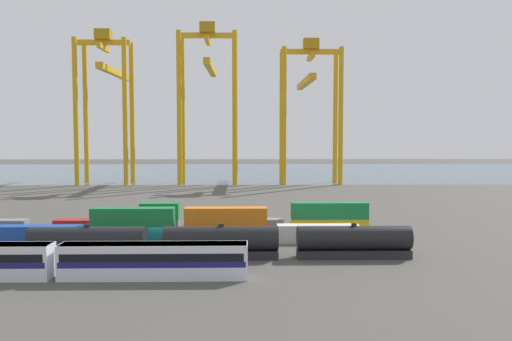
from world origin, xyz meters
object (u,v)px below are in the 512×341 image
Objects in this scene: shipping_container_12 at (245,227)px; gantry_crane_east at (309,96)px; freight_tank_row at (221,242)px; shipping_container_7 at (318,233)px; shipping_container_9 at (74,228)px; gantry_crane_west at (107,90)px; gantry_crane_central at (209,87)px; passenger_train at (56,260)px.

shipping_container_12 is 96.74m from gantry_crane_east.
freight_tank_row is 1.07× the size of gantry_crane_east.
shipping_container_9 is at bearing 171.58° from shipping_container_7.
gantry_crane_west reaches higher than shipping_container_7.
gantry_crane_central reaches higher than gantry_crane_east.
freight_tank_row is at bearing -102.66° from gantry_crane_east.
gantry_crane_central reaches higher than gantry_crane_west.
gantry_crane_central is at bearing 85.38° from passenger_train.
freight_tank_row is 28.43m from shipping_container_9.
gantry_crane_central is 1.11× the size of gantry_crane_east.
shipping_container_9 is at bearing -99.53° from gantry_crane_central.
shipping_container_12 is (-10.82, 5.56, 0.00)m from shipping_container_7.
gantry_crane_west is 1.06× the size of gantry_crane_east.
shipping_container_7 is at bearing -95.94° from gantry_crane_east.
gantry_crane_east is at bearing 77.05° from shipping_container_12.
shipping_container_12 is at bearing 152.80° from shipping_container_7.
gantry_crane_east is at bearing 77.34° from freight_tank_row.
gantry_crane_east reaches higher than passenger_train.
gantry_crane_west is 64.99m from gantry_crane_east.
shipping_container_9 is 95.97m from gantry_crane_central.
freight_tank_row reaches higher than shipping_container_9.
gantry_crane_central reaches higher than shipping_container_12.
shipping_container_7 is 1.00× the size of shipping_container_12.
shipping_container_9 is 0.13× the size of gantry_crane_east.
freight_tank_row is 1.01× the size of gantry_crane_west.
shipping_container_9 is 0.50× the size of shipping_container_12.
shipping_container_12 is (20.95, 24.94, -0.84)m from passenger_train.
passenger_train is 37.23m from shipping_container_7.
shipping_container_9 is (-23.72, 15.65, -0.86)m from freight_tank_row.
passenger_train is 0.84× the size of gantry_crane_central.
passenger_train is at bearing -152.58° from freight_tank_row.
passenger_train is at bearing -76.89° from shipping_container_9.
shipping_container_7 is 0.25× the size of gantry_crane_west.
shipping_container_7 is 102.56m from gantry_crane_central.
shipping_container_7 is 100.32m from gantry_crane_east.
passenger_train is at bearing -148.62° from shipping_container_7.
gantry_crane_central is at bearing 103.23° from shipping_container_7.
freight_tank_row is 4.05× the size of shipping_container_7.
shipping_container_7 and shipping_container_9 have the same top height.
gantry_crane_east is (10.00, 96.15, 26.79)m from shipping_container_7.
gantry_crane_west is at bearing 116.04° from shipping_container_12.
gantry_crane_west is (-17.38, 90.34, 28.42)m from shipping_container_9.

